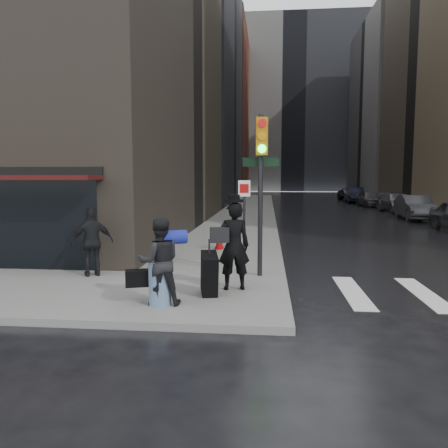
# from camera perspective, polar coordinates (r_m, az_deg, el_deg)

# --- Properties ---
(ground) EXTENTS (140.00, 140.00, 0.00)m
(ground) POSITION_cam_1_polar(r_m,az_deg,el_deg) (9.67, -3.55, -9.85)
(ground) COLOR black
(ground) RESTS_ON ground
(sidewalk_left) EXTENTS (4.00, 50.00, 0.15)m
(sidewalk_left) POSITION_cam_1_polar(r_m,az_deg,el_deg) (36.29, 3.32, 2.07)
(sidewalk_left) COLOR slate
(sidewalk_left) RESTS_ON ground
(sidewalk_right) EXTENTS (3.00, 50.00, 0.15)m
(sidewalk_right) POSITION_cam_1_polar(r_m,az_deg,el_deg) (38.19, 24.01, 1.75)
(sidewalk_right) COLOR slate
(sidewalk_right) RESTS_ON ground
(bldg_left_mid) EXTENTS (22.00, 24.00, 34.00)m
(bldg_left_mid) POSITION_cam_1_polar(r_m,az_deg,el_deg) (51.39, -11.81, 22.24)
(bldg_left_mid) COLOR gray
(bldg_left_mid) RESTS_ON ground
(bldg_left_far) EXTENTS (22.00, 20.00, 26.00)m
(bldg_left_far) POSITION_cam_1_polar(r_m,az_deg,el_deg) (73.36, -5.93, 14.23)
(bldg_left_far) COLOR brown
(bldg_left_far) RESTS_ON ground
(bldg_right_far) EXTENTS (22.00, 20.00, 25.00)m
(bldg_right_far) POSITION_cam_1_polar(r_m,az_deg,el_deg) (72.17, 26.26, 13.38)
(bldg_right_far) COLOR gray
(bldg_right_far) RESTS_ON ground
(bldg_distant) EXTENTS (40.00, 12.00, 32.00)m
(bldg_distant) POSITION_cam_1_polar(r_m,az_deg,el_deg) (88.30, 8.86, 14.78)
(bldg_distant) COLOR gray
(bldg_distant) RESTS_ON ground
(man_overcoat) EXTENTS (1.12, 1.30, 2.17)m
(man_overcoat) POSITION_cam_1_polar(r_m,az_deg,el_deg) (9.63, 0.63, -3.42)
(man_overcoat) COLOR black
(man_overcoat) RESTS_ON ground
(man_jeans) EXTENTS (1.26, 0.88, 1.73)m
(man_jeans) POSITION_cam_1_polar(r_m,az_deg,el_deg) (8.66, -8.47, -4.86)
(man_jeans) COLOR black
(man_jeans) RESTS_ON ground
(man_greycoat) EXTENTS (1.11, 0.85, 1.75)m
(man_greycoat) POSITION_cam_1_polar(r_m,az_deg,el_deg) (11.57, -16.81, -2.24)
(man_greycoat) COLOR black
(man_greycoat) RESTS_ON ground
(traffic_light) EXTENTS (1.01, 0.50, 4.05)m
(traffic_light) POSITION_cam_1_polar(r_m,az_deg,el_deg) (10.93, 4.66, 6.67)
(traffic_light) COLOR black
(traffic_light) RESTS_ON ground
(fire_hydrant) EXTENTS (0.40, 0.31, 0.70)m
(fire_hydrant) POSITION_cam_1_polar(r_m,az_deg,el_deg) (15.25, -0.62, -2.14)
(fire_hydrant) COLOR #A0090B
(fire_hydrant) RESTS_ON ground
(parked_car_2) EXTENTS (1.87, 4.71, 1.53)m
(parked_car_2) POSITION_cam_1_polar(r_m,az_deg,el_deg) (29.78, 23.68, 1.99)
(parked_car_2) COLOR #3A3A3F
(parked_car_2) RESTS_ON ground
(parked_car_3) EXTENTS (2.29, 5.09, 1.45)m
(parked_car_3) POSITION_cam_1_polar(r_m,az_deg,el_deg) (35.79, 21.68, 2.62)
(parked_car_3) COLOR #525257
(parked_car_3) RESTS_ON ground
(parked_car_4) EXTENTS (2.02, 4.35, 1.44)m
(parked_car_4) POSITION_cam_1_polar(r_m,az_deg,el_deg) (41.51, 18.49, 3.17)
(parked_car_4) COLOR #48484D
(parked_car_4) RESTS_ON ground
(parked_car_5) EXTENTS (1.92, 4.87, 1.58)m
(parked_car_5) POSITION_cam_1_polar(r_m,az_deg,el_deg) (47.43, 16.69, 3.64)
(parked_car_5) COLOR black
(parked_car_5) RESTS_ON ground
(parked_car_6) EXTENTS (2.60, 5.01, 1.35)m
(parked_car_6) POSITION_cam_1_polar(r_m,az_deg,el_deg) (53.49, 15.94, 3.80)
(parked_car_6) COLOR black
(parked_car_6) RESTS_ON ground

